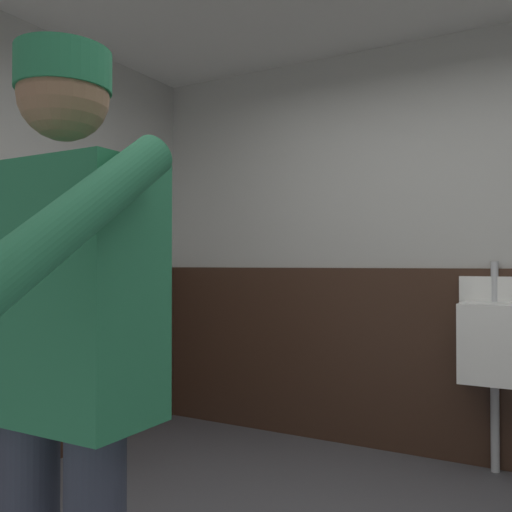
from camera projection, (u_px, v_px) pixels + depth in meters
name	position (u px, v px, depth m)	size (l,w,h in m)	color
wall_back	(445.00, 246.00, 3.51)	(4.87, 0.12, 2.68)	#B2B2AD
wainscot_band_back	(443.00, 364.00, 3.43)	(4.27, 0.03, 1.20)	#382319
urinal_solo	(493.00, 341.00, 3.16)	(0.40, 0.34, 1.24)	white
person	(60.00, 347.00, 1.30)	(0.68, 0.60, 1.74)	#2D3342
hand_dryer	(30.00, 270.00, 3.14)	(0.24, 0.23, 0.28)	silver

